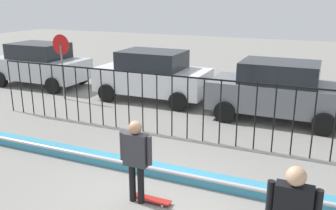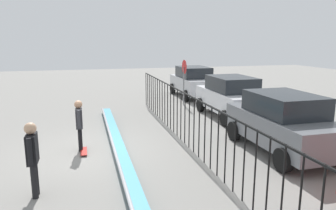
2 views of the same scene
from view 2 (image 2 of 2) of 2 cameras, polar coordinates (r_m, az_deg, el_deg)
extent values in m
plane|color=gray|center=(10.66, -14.05, -8.14)|extent=(60.00, 60.00, 0.00)
cube|color=teal|center=(10.67, -9.00, -7.29)|extent=(11.00, 0.36, 0.22)
cylinder|color=#B2B2B7|center=(10.62, -9.99, -6.79)|extent=(11.00, 0.09, 0.09)
cylinder|color=black|center=(17.57, -3.99, 2.94)|extent=(0.04, 0.04, 1.79)
cylinder|color=black|center=(17.12, -3.69, 2.71)|extent=(0.04, 0.04, 1.79)
cylinder|color=black|center=(16.66, -3.37, 2.48)|extent=(0.04, 0.04, 1.79)
cylinder|color=black|center=(16.21, -3.04, 2.22)|extent=(0.04, 0.04, 1.79)
cylinder|color=black|center=(15.76, -2.69, 1.96)|extent=(0.04, 0.04, 1.79)
cylinder|color=black|center=(15.31, -2.32, 1.67)|extent=(0.04, 0.04, 1.79)
cylinder|color=black|center=(14.87, -1.92, 1.37)|extent=(0.04, 0.04, 1.79)
cylinder|color=black|center=(14.42, -1.51, 1.05)|extent=(0.04, 0.04, 1.79)
cylinder|color=black|center=(13.97, -1.06, 0.71)|extent=(0.04, 0.04, 1.79)
cylinder|color=black|center=(13.53, -0.59, 0.35)|extent=(0.04, 0.04, 1.79)
cylinder|color=black|center=(13.09, -0.08, -0.04)|extent=(0.04, 0.04, 1.79)
cylinder|color=black|center=(12.65, 0.46, -0.45)|extent=(0.04, 0.04, 1.79)
cylinder|color=black|center=(12.21, 1.05, -0.89)|extent=(0.04, 0.04, 1.79)
cylinder|color=black|center=(11.77, 1.67, -1.37)|extent=(0.04, 0.04, 1.79)
cylinder|color=black|center=(11.34, 2.34, -1.88)|extent=(0.04, 0.04, 1.79)
cylinder|color=black|center=(10.90, 3.07, -2.43)|extent=(0.04, 0.04, 1.79)
cylinder|color=black|center=(10.47, 3.86, -3.03)|extent=(0.04, 0.04, 1.79)
cylinder|color=black|center=(10.05, 4.71, -3.68)|extent=(0.04, 0.04, 1.79)
cylinder|color=black|center=(9.63, 5.64, -4.38)|extent=(0.04, 0.04, 1.79)
cylinder|color=black|center=(9.21, 6.66, -5.15)|extent=(0.04, 0.04, 1.79)
cylinder|color=black|center=(8.80, 7.78, -5.99)|extent=(0.04, 0.04, 1.79)
cylinder|color=black|center=(8.39, 9.01, -6.90)|extent=(0.04, 0.04, 1.79)
cylinder|color=black|center=(7.99, 10.37, -7.91)|extent=(0.04, 0.04, 1.79)
cylinder|color=black|center=(7.60, 11.88, -9.01)|extent=(0.04, 0.04, 1.79)
cylinder|color=black|center=(7.22, 13.57, -10.23)|extent=(0.04, 0.04, 1.79)
cylinder|color=black|center=(6.84, 15.45, -11.57)|extent=(0.04, 0.04, 1.79)
cylinder|color=black|center=(6.48, 17.57, -13.05)|extent=(0.04, 0.04, 1.79)
cylinder|color=black|center=(6.14, 19.97, -14.68)|extent=(0.04, 0.04, 1.79)
cylinder|color=black|center=(5.81, 22.68, -16.47)|extent=(0.04, 0.04, 1.79)
cube|color=black|center=(10.72, 3.12, 2.11)|extent=(14.00, 0.04, 0.04)
cylinder|color=black|center=(10.79, -15.56, -5.82)|extent=(0.13, 0.13, 0.78)
cylinder|color=black|center=(10.61, -15.57, -6.11)|extent=(0.13, 0.13, 0.78)
cube|color=#333338|center=(10.51, -15.77, -2.28)|extent=(0.47, 0.20, 0.64)
sphere|color=#A87A5B|center=(10.42, -15.91, 0.11)|extent=(0.25, 0.25, 0.25)
cylinder|color=#333338|center=(10.78, -15.77, -1.75)|extent=(0.10, 0.10, 0.57)
cylinder|color=#333338|center=(10.23, -15.80, -2.47)|extent=(0.10, 0.10, 0.57)
cube|color=#A51E19|center=(10.55, -14.97, -8.05)|extent=(0.80, 0.20, 0.02)
cylinder|color=silver|center=(10.30, -14.54, -8.71)|extent=(0.05, 0.03, 0.05)
cylinder|color=silver|center=(10.30, -15.38, -8.75)|extent=(0.05, 0.03, 0.05)
cylinder|color=silver|center=(10.81, -14.57, -7.74)|extent=(0.05, 0.03, 0.05)
cylinder|color=silver|center=(10.81, -15.37, -7.78)|extent=(0.05, 0.03, 0.05)
cylinder|color=black|center=(8.12, -22.82, -12.03)|extent=(0.14, 0.14, 0.82)
cylinder|color=black|center=(7.95, -23.01, -12.58)|extent=(0.14, 0.14, 0.82)
cube|color=black|center=(7.77, -23.35, -7.25)|extent=(0.50, 0.21, 0.68)
sphere|color=tan|center=(7.64, -23.63, -3.90)|extent=(0.27, 0.27, 0.27)
cylinder|color=black|center=(8.05, -23.07, -6.33)|extent=(0.11, 0.11, 0.60)
cylinder|color=black|center=(7.48, -23.70, -7.72)|extent=(0.11, 0.11, 0.60)
cube|color=#B7BABF|center=(20.17, 4.59, 3.75)|extent=(4.30, 1.90, 0.90)
cube|color=#1E2328|center=(20.08, 4.63, 5.96)|extent=(2.36, 1.71, 0.66)
cylinder|color=black|center=(19.24, 8.69, 1.92)|extent=(0.68, 0.22, 0.68)
cylinder|color=black|center=(18.57, 3.30, 1.68)|extent=(0.68, 0.22, 0.68)
cylinder|color=black|center=(21.91, 5.64, 3.18)|extent=(0.68, 0.22, 0.68)
cylinder|color=black|center=(21.33, 0.85, 3.00)|extent=(0.68, 0.22, 0.68)
cube|color=silver|center=(15.01, 11.32, 0.84)|extent=(4.30, 1.90, 0.90)
cube|color=#1E2328|center=(14.88, 11.44, 3.79)|extent=(2.37, 1.71, 0.66)
cylinder|color=black|center=(14.31, 17.24, -1.83)|extent=(0.68, 0.22, 0.68)
cylinder|color=black|center=(13.41, 10.34, -2.38)|extent=(0.68, 0.22, 0.68)
cylinder|color=black|center=(16.80, 11.98, 0.38)|extent=(0.68, 0.22, 0.68)
cylinder|color=black|center=(16.03, 5.91, 0.05)|extent=(0.68, 0.22, 0.68)
cube|color=slate|center=(10.78, 19.97, -3.88)|extent=(4.30, 1.90, 0.90)
cube|color=#1E2328|center=(10.61, 20.26, 0.19)|extent=(2.37, 1.71, 0.66)
cylinder|color=black|center=(9.26, 20.07, -9.35)|extent=(0.68, 0.22, 0.68)
cylinder|color=black|center=(12.58, 19.62, -3.81)|extent=(0.68, 0.22, 0.68)
cylinder|color=black|center=(11.63, 11.85, -4.61)|extent=(0.68, 0.22, 0.68)
cylinder|color=slate|center=(17.42, 2.86, 3.39)|extent=(0.07, 0.07, 2.10)
cylinder|color=red|center=(17.30, 2.96, 6.90)|extent=(0.76, 0.02, 0.76)
camera|label=1|loc=(9.19, -55.45, 8.73)|focal=39.49mm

